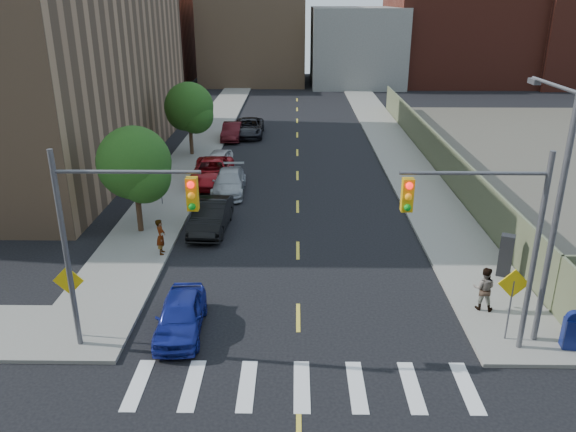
{
  "coord_description": "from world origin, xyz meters",
  "views": [
    {
      "loc": [
        -0.13,
        -10.26,
        11.24
      ],
      "look_at": [
        -0.46,
        13.38,
        2.0
      ],
      "focal_mm": 35.0,
      "sensor_mm": 36.0,
      "label": 1
    }
  ],
  "objects_px": {
    "parked_car_silver": "(229,182)",
    "pedestrian_west": "(161,237)",
    "mailbox": "(572,330)",
    "pedestrian_east": "(484,288)",
    "parked_car_blue": "(181,315)",
    "parked_car_red": "(212,171)",
    "parked_car_maroon": "(232,131)",
    "parked_car_black": "(211,216)",
    "parked_car_grey": "(249,127)",
    "payphone": "(506,255)",
    "parked_car_white": "(218,160)"
  },
  "relations": [
    {
      "from": "payphone",
      "to": "parked_car_black",
      "type": "bearing_deg",
      "value": -177.26
    },
    {
      "from": "pedestrian_east",
      "to": "mailbox",
      "type": "bearing_deg",
      "value": 150.01
    },
    {
      "from": "parked_car_white",
      "to": "pedestrian_west",
      "type": "relative_size",
      "value": 2.3
    },
    {
      "from": "parked_car_silver",
      "to": "parked_car_grey",
      "type": "xyz_separation_m",
      "value": [
        0.0,
        15.24,
        0.06
      ]
    },
    {
      "from": "parked_car_white",
      "to": "payphone",
      "type": "distance_m",
      "value": 21.49
    },
    {
      "from": "pedestrian_east",
      "to": "parked_car_red",
      "type": "bearing_deg",
      "value": -33.17
    },
    {
      "from": "parked_car_white",
      "to": "parked_car_blue",
      "type": "bearing_deg",
      "value": -80.42
    },
    {
      "from": "parked_car_white",
      "to": "parked_car_maroon",
      "type": "height_order",
      "value": "parked_car_maroon"
    },
    {
      "from": "pedestrian_west",
      "to": "pedestrian_east",
      "type": "height_order",
      "value": "pedestrian_east"
    },
    {
      "from": "parked_car_red",
      "to": "payphone",
      "type": "relative_size",
      "value": 2.97
    },
    {
      "from": "parked_car_blue",
      "to": "parked_car_silver",
      "type": "xyz_separation_m",
      "value": [
        0.0,
        15.37,
        0.01
      ]
    },
    {
      "from": "parked_car_red",
      "to": "parked_car_maroon",
      "type": "xyz_separation_m",
      "value": [
        0.0,
        11.81,
        -0.06
      ]
    },
    {
      "from": "parked_car_grey",
      "to": "pedestrian_east",
      "type": "relative_size",
      "value": 3.11
    },
    {
      "from": "parked_car_red",
      "to": "parked_car_white",
      "type": "bearing_deg",
      "value": 87.6
    },
    {
      "from": "parked_car_black",
      "to": "pedestrian_west",
      "type": "bearing_deg",
      "value": -117.3
    },
    {
      "from": "parked_car_grey",
      "to": "payphone",
      "type": "height_order",
      "value": "payphone"
    },
    {
      "from": "parked_car_black",
      "to": "parked_car_white",
      "type": "relative_size",
      "value": 1.21
    },
    {
      "from": "parked_car_blue",
      "to": "parked_car_silver",
      "type": "bearing_deg",
      "value": 87.59
    },
    {
      "from": "parked_car_silver",
      "to": "pedestrian_east",
      "type": "distance_m",
      "value": 17.82
    },
    {
      "from": "parked_car_grey",
      "to": "mailbox",
      "type": "relative_size",
      "value": 3.88
    },
    {
      "from": "parked_car_silver",
      "to": "payphone",
      "type": "bearing_deg",
      "value": -41.86
    },
    {
      "from": "parked_car_maroon",
      "to": "parked_car_grey",
      "type": "xyz_separation_m",
      "value": [
        1.3,
        1.41,
        0.04
      ]
    },
    {
      "from": "pedestrian_west",
      "to": "pedestrian_east",
      "type": "bearing_deg",
      "value": -113.64
    },
    {
      "from": "parked_car_silver",
      "to": "payphone",
      "type": "distance_m",
      "value": 17.05
    },
    {
      "from": "parked_car_blue",
      "to": "parked_car_white",
      "type": "xyz_separation_m",
      "value": [
        -1.3,
        20.37,
        -0.01
      ]
    },
    {
      "from": "parked_car_grey",
      "to": "parked_car_black",
      "type": "bearing_deg",
      "value": -91.4
    },
    {
      "from": "parked_car_silver",
      "to": "pedestrian_west",
      "type": "distance_m",
      "value": 9.34
    },
    {
      "from": "parked_car_black",
      "to": "parked_car_white",
      "type": "xyz_separation_m",
      "value": [
        -1.04,
        10.91,
        -0.11
      ]
    },
    {
      "from": "mailbox",
      "to": "parked_car_grey",
      "type": "bearing_deg",
      "value": 119.5
    },
    {
      "from": "mailbox",
      "to": "pedestrian_east",
      "type": "distance_m",
      "value": 3.35
    },
    {
      "from": "payphone",
      "to": "parked_car_white",
      "type": "bearing_deg",
      "value": 155.65
    },
    {
      "from": "parked_car_white",
      "to": "parked_car_grey",
      "type": "height_order",
      "value": "parked_car_grey"
    },
    {
      "from": "parked_car_silver",
      "to": "pedestrian_west",
      "type": "xyz_separation_m",
      "value": [
        -2.1,
        -9.1,
        0.31
      ]
    },
    {
      "from": "parked_car_red",
      "to": "mailbox",
      "type": "height_order",
      "value": "mailbox"
    },
    {
      "from": "pedestrian_east",
      "to": "parked_car_blue",
      "type": "bearing_deg",
      "value": 26.31
    },
    {
      "from": "parked_car_silver",
      "to": "parked_car_white",
      "type": "height_order",
      "value": "parked_car_silver"
    },
    {
      "from": "parked_car_grey",
      "to": "payphone",
      "type": "distance_m",
      "value": 29.33
    },
    {
      "from": "parked_car_blue",
      "to": "parked_car_red",
      "type": "bearing_deg",
      "value": 91.86
    },
    {
      "from": "mailbox",
      "to": "pedestrian_east",
      "type": "height_order",
      "value": "pedestrian_east"
    },
    {
      "from": "mailbox",
      "to": "parked_car_white",
      "type": "bearing_deg",
      "value": 131.05
    },
    {
      "from": "parked_car_red",
      "to": "mailbox",
      "type": "relative_size",
      "value": 3.98
    },
    {
      "from": "parked_car_red",
      "to": "payphone",
      "type": "height_order",
      "value": "payphone"
    },
    {
      "from": "parked_car_maroon",
      "to": "parked_car_black",
      "type": "bearing_deg",
      "value": -87.05
    },
    {
      "from": "parked_car_silver",
      "to": "parked_car_red",
      "type": "bearing_deg",
      "value": 121.39
    },
    {
      "from": "parked_car_grey",
      "to": "payphone",
      "type": "relative_size",
      "value": 2.9
    },
    {
      "from": "parked_car_grey",
      "to": "pedestrian_west",
      "type": "height_order",
      "value": "pedestrian_west"
    },
    {
      "from": "parked_car_blue",
      "to": "payphone",
      "type": "height_order",
      "value": "payphone"
    },
    {
      "from": "parked_car_white",
      "to": "mailbox",
      "type": "xyz_separation_m",
      "value": [
        14.7,
        -21.37,
        0.16
      ]
    },
    {
      "from": "parked_car_maroon",
      "to": "mailbox",
      "type": "bearing_deg",
      "value": -64.12
    },
    {
      "from": "parked_car_red",
      "to": "parked_car_maroon",
      "type": "distance_m",
      "value": 11.81
    }
  ]
}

